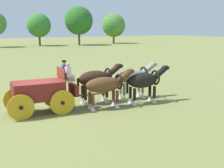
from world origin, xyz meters
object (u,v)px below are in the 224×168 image
object	(u,v)px
draft_horse_rear_off	(106,85)
draft_horse_lead_off	(145,81)
draft_horse_rear_near	(97,79)
draft_horse_lead_near	(134,77)
show_wagon	(41,91)

from	to	relation	value
draft_horse_rear_off	draft_horse_lead_off	distance (m)	2.59
draft_horse_rear_off	draft_horse_lead_off	size ratio (longest dim) A/B	1.05
draft_horse_rear_near	draft_horse_lead_near	world-z (taller)	draft_horse_rear_near
draft_horse_rear_off	draft_horse_lead_off	bearing A→B (deg)	-4.60
show_wagon	draft_horse_rear_near	bearing A→B (deg)	5.98
draft_horse_lead_off	draft_horse_lead_near	bearing A→B (deg)	85.37
draft_horse_rear_off	draft_horse_lead_near	distance (m)	2.90
show_wagon	draft_horse_lead_off	world-z (taller)	show_wagon
show_wagon	draft_horse_lead_near	distance (m)	6.13
show_wagon	draft_horse_rear_off	size ratio (longest dim) A/B	1.77
draft_horse_rear_near	draft_horse_lead_off	xyz separation A→B (m)	(2.50, -1.50, -0.10)
draft_horse_rear_off	draft_horse_lead_off	xyz separation A→B (m)	(2.59, -0.21, 0.04)
show_wagon	draft_horse_rear_near	xyz separation A→B (m)	(3.52, 0.37, 0.23)
draft_horse_rear_off	draft_horse_lead_off	world-z (taller)	draft_horse_lead_off
show_wagon	draft_horse_rear_off	distance (m)	3.56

